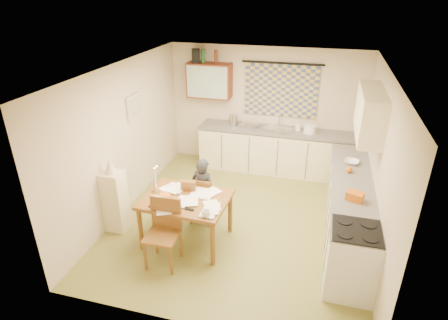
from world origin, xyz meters
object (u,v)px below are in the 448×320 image
(stove, at_px, (351,261))
(person, at_px, (203,191))
(chair_far, at_px, (202,207))
(dining_table, at_px, (187,219))
(counter_back, at_px, (279,151))
(shelf_stand, at_px, (115,201))
(counter_right, at_px, (349,211))

(stove, height_order, person, person)
(stove, xyz_separation_m, chair_far, (-2.29, 1.00, -0.21))
(dining_table, relative_size, chair_far, 1.56)
(counter_back, relative_size, stove, 3.52)
(shelf_stand, bearing_deg, counter_back, 50.78)
(stove, relative_size, chair_far, 1.14)
(counter_back, height_order, shelf_stand, shelf_stand)
(person, bearing_deg, counter_back, -99.74)
(dining_table, bearing_deg, stove, -7.58)
(chair_far, bearing_deg, stove, 154.11)
(counter_right, relative_size, shelf_stand, 2.91)
(counter_back, relative_size, person, 2.88)
(counter_back, height_order, person, person)
(counter_back, bearing_deg, person, -113.69)
(stove, xyz_separation_m, dining_table, (-2.35, 0.43, -0.09))
(counter_back, bearing_deg, counter_right, -55.89)
(counter_back, distance_m, shelf_stand, 3.51)
(dining_table, xyz_separation_m, shelf_stand, (-1.19, -0.01, 0.13))
(chair_far, relative_size, person, 0.72)
(counter_right, bearing_deg, counter_back, 124.11)
(counter_back, bearing_deg, chair_far, -114.41)
(stove, bearing_deg, person, 156.52)
(counter_right, xyz_separation_m, shelf_stand, (-3.54, -0.77, 0.06))
(counter_right, relative_size, dining_table, 2.30)
(counter_right, distance_m, dining_table, 2.47)
(dining_table, bearing_deg, counter_right, 20.63)
(stove, distance_m, shelf_stand, 3.57)
(counter_right, distance_m, shelf_stand, 3.62)
(chair_far, bearing_deg, shelf_stand, 22.40)
(counter_back, bearing_deg, stove, -67.16)
(stove, relative_size, shelf_stand, 0.92)
(counter_right, bearing_deg, person, -174.88)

